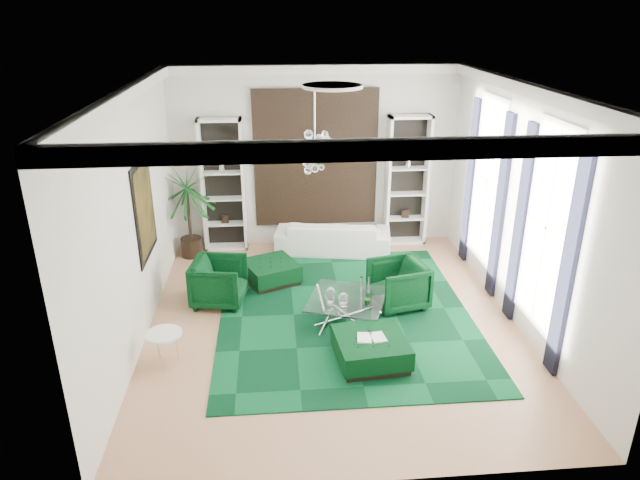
{
  "coord_description": "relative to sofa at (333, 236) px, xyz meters",
  "views": [
    {
      "loc": [
        -0.93,
        -8.23,
        4.84
      ],
      "look_at": [
        -0.17,
        0.5,
        1.26
      ],
      "focal_mm": 32.0,
      "sensor_mm": 36.0,
      "label": 1
    }
  ],
  "objects": [
    {
      "name": "book",
      "position": [
        0.11,
        -4.13,
        0.07
      ],
      "size": [
        0.42,
        0.28,
        0.03
      ],
      "primitive_type": "cube",
      "color": "white",
      "rests_on": "ottoman_front"
    },
    {
      "name": "table_plant",
      "position": [
        0.22,
        -3.16,
        0.18
      ],
      "size": [
        0.15,
        0.13,
        0.24
      ],
      "primitive_type": "imported",
      "rotation": [
        0.0,
        0.0,
        -0.16
      ],
      "color": "#114616",
      "rests_on": "coffee_table"
    },
    {
      "name": "side_table",
      "position": [
        -2.87,
        -3.92,
        -0.1
      ],
      "size": [
        0.59,
        0.59,
        0.5
      ],
      "primitive_type": "cylinder",
      "rotation": [
        0.0,
        0.0,
        0.15
      ],
      "color": "white",
      "rests_on": "floor"
    },
    {
      "name": "ottoman_side",
      "position": [
        -1.32,
        -1.36,
        -0.15
      ],
      "size": [
        1.18,
        1.18,
        0.4
      ],
      "primitive_type": "cube",
      "rotation": [
        0.0,
        0.0,
        0.41
      ],
      "color": "black",
      "rests_on": "floor"
    },
    {
      "name": "ceiling_medallion",
      "position": [
        -0.32,
        -2.61,
        3.42
      ],
      "size": [
        0.9,
        0.9,
        0.05
      ],
      "primitive_type": "cylinder",
      "color": "white",
      "rests_on": "ceiling"
    },
    {
      "name": "chandelier",
      "position": [
        -0.59,
        -2.71,
        2.5
      ],
      "size": [
        0.97,
        0.97,
        0.72
      ],
      "primitive_type": null,
      "rotation": [
        0.0,
        0.0,
        0.24
      ],
      "color": "white",
      "rests_on": "ceiling"
    },
    {
      "name": "shelving_left",
      "position": [
        -2.27,
        0.4,
        1.05
      ],
      "size": [
        0.9,
        0.38,
        2.8
      ],
      "primitive_type": null,
      "color": "white",
      "rests_on": "floor"
    },
    {
      "name": "wall_back",
      "position": [
        -0.32,
        0.6,
        1.55
      ],
      "size": [
        6.0,
        0.02,
        3.8
      ],
      "primitive_type": "cube",
      "color": "silver",
      "rests_on": "ground"
    },
    {
      "name": "floor",
      "position": [
        -0.32,
        -2.91,
        -0.36
      ],
      "size": [
        6.0,
        7.0,
        0.02
      ],
      "primitive_type": "cube",
      "color": "tan",
      "rests_on": "ground"
    },
    {
      "name": "rug",
      "position": [
        -0.09,
        -2.68,
        -0.34
      ],
      "size": [
        4.2,
        5.0,
        0.02
      ],
      "primitive_type": "cube",
      "color": "black",
      "rests_on": "floor"
    },
    {
      "name": "window_near",
      "position": [
        2.67,
        -3.81,
        1.55
      ],
      "size": [
        0.03,
        1.1,
        2.9
      ],
      "primitive_type": "cube",
      "color": "white",
      "rests_on": "wall_right"
    },
    {
      "name": "shelving_right",
      "position": [
        1.63,
        0.4,
        1.05
      ],
      "size": [
        0.9,
        0.38,
        2.8
      ],
      "primitive_type": null,
      "color": "white",
      "rests_on": "floor"
    },
    {
      "name": "palm",
      "position": [
        -2.97,
        0.02,
        0.85
      ],
      "size": [
        1.86,
        1.86,
        2.4
      ],
      "primitive_type": null,
      "rotation": [
        0.0,
        0.0,
        -0.28
      ],
      "color": "#114616",
      "rests_on": "floor"
    },
    {
      "name": "wall_right",
      "position": [
        2.69,
        -2.91,
        1.55
      ],
      "size": [
        0.02,
        7.0,
        3.8
      ],
      "primitive_type": "cube",
      "color": "silver",
      "rests_on": "ground"
    },
    {
      "name": "crown_molding",
      "position": [
        -0.32,
        -2.91,
        3.35
      ],
      "size": [
        6.0,
        7.0,
        0.18
      ],
      "primitive_type": null,
      "color": "white",
      "rests_on": "ceiling"
    },
    {
      "name": "curtain_near_a",
      "position": [
        2.64,
        -4.59,
        1.3
      ],
      "size": [
        0.07,
        0.3,
        3.25
      ],
      "primitive_type": "cube",
      "color": "black",
      "rests_on": "floor"
    },
    {
      "name": "window_far",
      "position": [
        2.67,
        -1.41,
        1.55
      ],
      "size": [
        0.03,
        1.1,
        2.9
      ],
      "primitive_type": "cube",
      "color": "white",
      "rests_on": "wall_right"
    },
    {
      "name": "sofa",
      "position": [
        0.0,
        0.0,
        0.0
      ],
      "size": [
        2.52,
        1.33,
        0.7
      ],
      "primitive_type": "imported",
      "rotation": [
        0.0,
        0.0,
        2.97
      ],
      "color": "white",
      "rests_on": "floor"
    },
    {
      "name": "wall_left",
      "position": [
        -3.33,
        -2.91,
        1.55
      ],
      "size": [
        0.02,
        7.0,
        3.8
      ],
      "primitive_type": "cube",
      "color": "silver",
      "rests_on": "ground"
    },
    {
      "name": "armchair_left",
      "position": [
        -2.23,
        -2.11,
        0.06
      ],
      "size": [
        1.02,
        1.0,
        0.81
      ],
      "primitive_type": "imported",
      "rotation": [
        0.0,
        0.0,
        1.41
      ],
      "color": "black",
      "rests_on": "floor"
    },
    {
      "name": "painting",
      "position": [
        -3.29,
        -2.31,
        1.5
      ],
      "size": [
        0.04,
        1.3,
        1.6
      ],
      "primitive_type": "cube",
      "color": "black",
      "rests_on": "wall_left"
    },
    {
      "name": "wall_front",
      "position": [
        -0.32,
        -6.42,
        1.55
      ],
      "size": [
        6.0,
        0.02,
        3.8
      ],
      "primitive_type": "cube",
      "color": "silver",
      "rests_on": "ground"
    },
    {
      "name": "ceiling",
      "position": [
        -0.32,
        -2.91,
        3.46
      ],
      "size": [
        6.0,
        7.0,
        0.02
      ],
      "primitive_type": "cube",
      "color": "white",
      "rests_on": "ground"
    },
    {
      "name": "coffee_table",
      "position": [
        -0.08,
        -2.91,
        -0.14
      ],
      "size": [
        1.53,
        1.53,
        0.41
      ],
      "primitive_type": null,
      "rotation": [
        0.0,
        0.0,
        -0.34
      ],
      "color": "white",
      "rests_on": "floor"
    },
    {
      "name": "ottoman_front",
      "position": [
        0.11,
        -4.13,
        -0.15
      ],
      "size": [
        1.1,
        1.1,
        0.4
      ],
      "primitive_type": "cube",
      "rotation": [
        0.0,
        0.0,
        0.1
      ],
      "color": "black",
      "rests_on": "floor"
    },
    {
      "name": "tapestry",
      "position": [
        -0.32,
        0.55,
        1.55
      ],
      "size": [
        2.5,
        0.06,
        2.8
      ],
      "primitive_type": "cube",
      "color": "black",
      "rests_on": "wall_back"
    },
    {
      "name": "curtain_near_b",
      "position": [
        2.64,
        -3.03,
        1.3
      ],
      "size": [
        0.07,
        0.3,
        3.25
      ],
      "primitive_type": "cube",
      "color": "black",
      "rests_on": "floor"
    },
    {
      "name": "curtain_far_b",
      "position": [
        2.64,
        -0.63,
        1.3
      ],
      "size": [
        0.07,
        0.3,
        3.25
      ],
      "primitive_type": "cube",
      "color": "black",
      "rests_on": "floor"
    },
    {
      "name": "armchair_right",
      "position": [
        0.86,
        -2.48,
        0.06
      ],
      "size": [
        1.07,
        1.05,
        0.81
      ],
      "primitive_type": "imported",
      "rotation": [
        0.0,
        0.0,
        -1.34
      ],
      "color": "black",
      "rests_on": "floor"
    },
    {
      "name": "curtain_far_a",
      "position": [
        2.64,
        -2.19,
        1.3
      ],
      "size": [
        0.07,
        0.3,
        3.25
      ],
      "primitive_type": "cube",
      "color": "black",
      "rests_on": "floor"
    }
  ]
}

